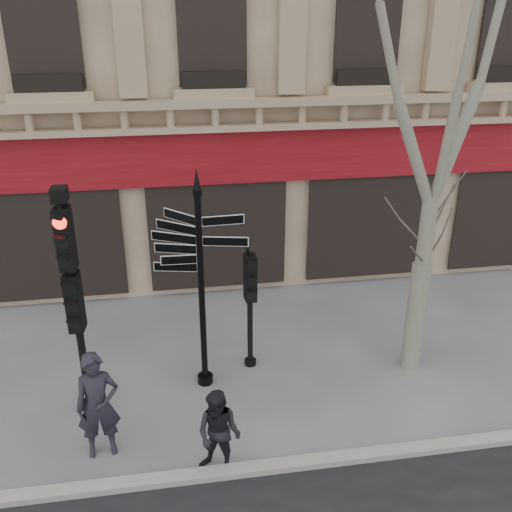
{
  "coord_description": "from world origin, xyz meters",
  "views": [
    {
      "loc": [
        -1.18,
        -8.27,
        6.87
      ],
      "look_at": [
        0.27,
        0.6,
        2.89
      ],
      "focal_mm": 40.0,
      "sensor_mm": 36.0,
      "label": 1
    }
  ],
  "objects_px": {
    "plane_tree": "(451,44)",
    "pedestrian_b": "(219,434)",
    "pedestrian_a": "(98,406)",
    "traffic_signal_secondary": "(250,290)",
    "fingerpost": "(200,246)",
    "traffic_signal_main": "(72,278)"
  },
  "relations": [
    {
      "from": "pedestrian_a",
      "to": "plane_tree",
      "type": "bearing_deg",
      "value": 6.57
    },
    {
      "from": "traffic_signal_main",
      "to": "fingerpost",
      "type": "bearing_deg",
      "value": 17.0
    },
    {
      "from": "traffic_signal_main",
      "to": "plane_tree",
      "type": "bearing_deg",
      "value": 8.5
    },
    {
      "from": "pedestrian_b",
      "to": "traffic_signal_secondary",
      "type": "bearing_deg",
      "value": 100.29
    },
    {
      "from": "traffic_signal_secondary",
      "to": "pedestrian_b",
      "type": "xyz_separation_m",
      "value": [
        -0.93,
        -2.86,
        -0.99
      ]
    },
    {
      "from": "fingerpost",
      "to": "traffic_signal_secondary",
      "type": "xyz_separation_m",
      "value": [
        0.97,
        0.47,
        -1.19
      ]
    },
    {
      "from": "traffic_signal_secondary",
      "to": "pedestrian_b",
      "type": "bearing_deg",
      "value": -110.99
    },
    {
      "from": "traffic_signal_secondary",
      "to": "plane_tree",
      "type": "height_order",
      "value": "plane_tree"
    },
    {
      "from": "traffic_signal_secondary",
      "to": "plane_tree",
      "type": "bearing_deg",
      "value": -13.07
    },
    {
      "from": "fingerpost",
      "to": "traffic_signal_main",
      "type": "distance_m",
      "value": 2.23
    },
    {
      "from": "plane_tree",
      "to": "pedestrian_a",
      "type": "bearing_deg",
      "value": -165.78
    },
    {
      "from": "fingerpost",
      "to": "pedestrian_b",
      "type": "distance_m",
      "value": 3.23
    },
    {
      "from": "fingerpost",
      "to": "plane_tree",
      "type": "relative_size",
      "value": 0.49
    },
    {
      "from": "pedestrian_a",
      "to": "pedestrian_b",
      "type": "xyz_separation_m",
      "value": [
        1.87,
        -0.75,
        -0.2
      ]
    },
    {
      "from": "traffic_signal_main",
      "to": "traffic_signal_secondary",
      "type": "bearing_deg",
      "value": 21.65
    },
    {
      "from": "pedestrian_b",
      "to": "traffic_signal_main",
      "type": "bearing_deg",
      "value": 166.99
    },
    {
      "from": "fingerpost",
      "to": "traffic_signal_secondary",
      "type": "height_order",
      "value": "fingerpost"
    },
    {
      "from": "fingerpost",
      "to": "traffic_signal_main",
      "type": "relative_size",
      "value": 1.03
    },
    {
      "from": "plane_tree",
      "to": "pedestrian_b",
      "type": "relative_size",
      "value": 5.88
    },
    {
      "from": "plane_tree",
      "to": "pedestrian_b",
      "type": "distance_m",
      "value": 7.29
    },
    {
      "from": "pedestrian_a",
      "to": "traffic_signal_secondary",
      "type": "bearing_deg",
      "value": 29.34
    },
    {
      "from": "traffic_signal_main",
      "to": "pedestrian_b",
      "type": "bearing_deg",
      "value": -35.74
    }
  ]
}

